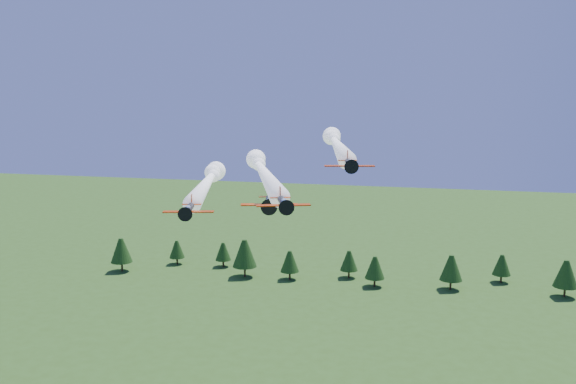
% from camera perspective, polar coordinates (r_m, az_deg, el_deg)
% --- Properties ---
extents(plane_lead, '(21.70, 50.31, 3.70)m').
position_cam_1_polar(plane_lead, '(104.82, -2.31, 1.94)').
color(plane_lead, black).
rests_on(plane_lead, ground).
extents(plane_left, '(15.35, 44.50, 3.70)m').
position_cam_1_polar(plane_left, '(110.67, -7.11, 0.99)').
color(plane_left, black).
rests_on(plane_left, ground).
extents(plane_right, '(15.31, 51.96, 3.70)m').
position_cam_1_polar(plane_right, '(114.20, 4.32, 4.30)').
color(plane_right, black).
rests_on(plane_right, ground).
extents(plane_slot, '(8.25, 9.11, 2.88)m').
position_cam_1_polar(plane_slot, '(91.88, -1.68, -0.87)').
color(plane_slot, black).
rests_on(plane_slot, ground).
extents(treeline, '(172.18, 21.34, 11.85)m').
position_cam_1_polar(treeline, '(196.51, 7.42, -6.24)').
color(treeline, '#382314').
rests_on(treeline, ground).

